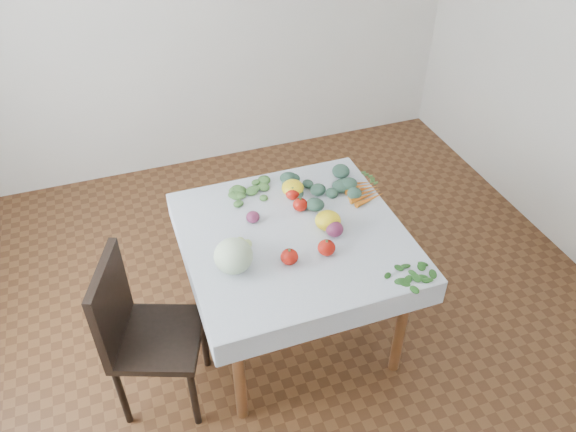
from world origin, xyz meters
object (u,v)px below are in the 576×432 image
Objects in this scene: cabbage at (233,256)px; heirloom_back at (293,188)px; table at (294,249)px; carrot_bunch at (362,191)px; chair at (138,327)px.

cabbage is 1.50× the size of heirloom_back.
carrot_bunch reaches higher than table.
carrot_bunch is (1.33, 0.35, 0.24)m from chair.
carrot_bunch is at bearing -18.47° from heirloom_back.
heirloom_back is 0.39m from carrot_bunch.
chair is 0.59m from cabbage.
carrot_bunch is at bearing 14.55° from chair.
table is 8.05× the size of heirloom_back.
chair is (-0.85, -0.15, -0.13)m from table.
cabbage is 0.91m from carrot_bunch.
table is at bearing 21.94° from cabbage.
cabbage is 0.79× the size of carrot_bunch.
cabbage is (0.49, 0.00, 0.31)m from chair.
table is at bearing -108.69° from heirloom_back.
chair is at bearing -179.64° from cabbage.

